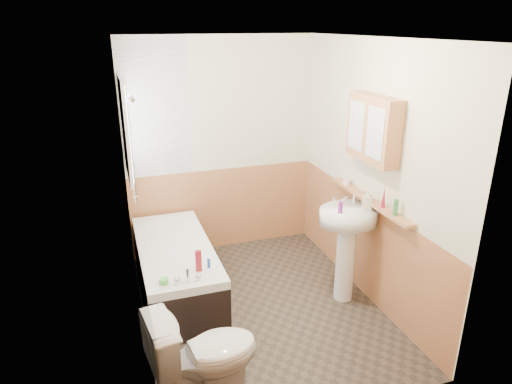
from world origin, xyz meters
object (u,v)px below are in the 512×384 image
sink (347,235)px  medicine_cabinet (373,129)px  bathtub (176,268)px  pine_shelf (369,200)px  toilet (205,356)px

sink → medicine_cabinet: size_ratio=1.68×
sink → bathtub: bearing=163.4°
sink → pine_shelf: sink is taller
toilet → medicine_cabinet: size_ratio=1.22×
toilet → pine_shelf: bearing=-72.1°
toilet → pine_shelf: 2.10m
toilet → sink: (1.60, 0.87, 0.30)m
pine_shelf → bathtub: bearing=160.6°
sink → medicine_cabinet: bearing=1.0°
pine_shelf → medicine_cabinet: bearing=-172.9°
bathtub → toilet: 1.49m
toilet → sink: sink is taller
bathtub → toilet: size_ratio=2.05×
medicine_cabinet → toilet: bearing=-154.2°
toilet → pine_shelf: pine_shelf is taller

